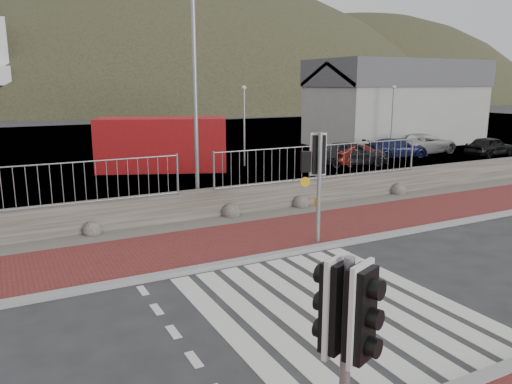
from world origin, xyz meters
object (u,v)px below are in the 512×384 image
shipping_container (162,144)px  car_c (396,148)px  car_e (490,146)px  car_a (351,153)px  traffic_signal_near (347,331)px  traffic_signal_far (318,164)px  car_b (356,154)px  streetlight (198,77)px  car_d (424,144)px

shipping_container → car_c: (13.26, -2.26, -0.74)m
car_c → car_e: bearing=-101.6°
shipping_container → car_a: 9.74m
car_a → traffic_signal_near: bearing=159.0°
traffic_signal_far → car_b: bearing=-114.8°
shipping_container → streetlight: bearing=-77.1°
traffic_signal_near → car_c: bearing=23.1°
car_c → shipping_container: bearing=89.8°
car_d → car_c: bearing=97.6°
traffic_signal_far → car_e: (18.60, 9.07, -1.59)m
streetlight → car_c: 16.45m
car_a → car_b: car_a is taller
streetlight → car_d: size_ratio=1.76×
streetlight → traffic_signal_far: bearing=-81.7°
traffic_signal_far → car_c: traffic_signal_far is taller
car_b → car_c: car_b is taller
streetlight → car_e: streetlight is taller
shipping_container → car_e: (18.65, -4.33, -0.72)m
car_b → car_d: size_ratio=0.76×
car_b → car_e: car_e is taller
car_b → car_c: (3.70, 0.91, -0.00)m
traffic_signal_far → shipping_container: size_ratio=0.48×
shipping_container → traffic_signal_near: bearing=-80.5°
car_d → traffic_signal_far: bearing=123.6°
traffic_signal_far → car_c: size_ratio=0.79×
streetlight → car_c: streetlight is taller
car_b → car_e: 9.16m
shipping_container → car_c: size_ratio=1.63×
car_a → car_d: 6.98m
car_c → traffic_signal_far: bearing=139.6°
car_b → streetlight: bearing=107.2°
traffic_signal_near → car_c: size_ratio=0.70×
traffic_signal_near → shipping_container: traffic_signal_near is taller
shipping_container → car_d: bearing=15.5°
car_e → car_c: bearing=64.6°
traffic_signal_far → car_d: bearing=-125.7°
traffic_signal_near → traffic_signal_far: 8.50m
streetlight → traffic_signal_near: bearing=-113.5°
traffic_signal_near → car_e: (23.19, 16.22, -1.34)m
car_c → car_d: 2.69m
car_a → car_d: bearing=-59.4°
car_a → shipping_container: bearing=87.3°
traffic_signal_near → car_e: 28.33m
streetlight → car_e: bearing=3.7°
traffic_signal_near → shipping_container: 21.05m
traffic_signal_near → streetlight: (3.16, 11.87, 2.51)m
traffic_signal_far → streetlight: (-1.43, 4.72, 2.26)m
car_d → streetlight: bearing=109.1°
traffic_signal_far → shipping_container: bearing=-71.7°
streetlight → car_d: 19.00m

